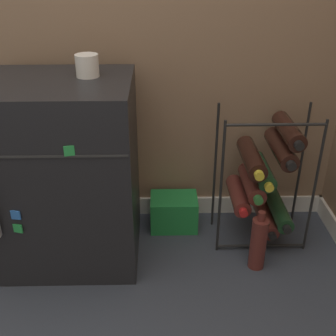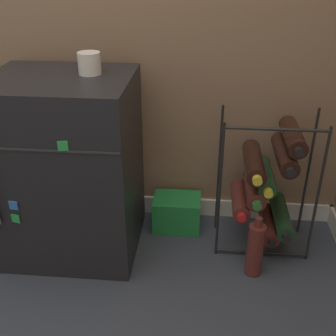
% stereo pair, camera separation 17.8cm
% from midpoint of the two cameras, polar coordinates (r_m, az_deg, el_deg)
% --- Properties ---
extents(ground_plane, '(14.00, 14.00, 0.00)m').
position_cam_midpoint_polar(ground_plane, '(1.72, -2.48, -17.76)').
color(ground_plane, '#333842').
extents(mini_fridge, '(0.57, 0.50, 0.79)m').
position_cam_midpoint_polar(mini_fridge, '(1.81, -10.62, -0.10)').
color(mini_fridge, black).
rests_on(mini_fridge, ground_plane).
extents(wine_rack, '(0.41, 0.32, 0.63)m').
position_cam_midpoint_polar(wine_rack, '(1.88, 15.97, -1.86)').
color(wine_rack, black).
rests_on(wine_rack, ground_plane).
extents(soda_box, '(0.22, 0.16, 0.16)m').
position_cam_midpoint_polar(soda_box, '(2.05, 3.71, -6.09)').
color(soda_box, '#1E7F38').
rests_on(soda_box, ground_plane).
extents(fridge_top_cup, '(0.09, 0.09, 0.08)m').
position_cam_midpoint_polar(fridge_top_cup, '(1.67, -7.55, 13.84)').
color(fridge_top_cup, silver).
rests_on(fridge_top_cup, mini_fridge).
extents(loose_bottle_floor, '(0.07, 0.07, 0.28)m').
position_cam_midpoint_polar(loose_bottle_floor, '(1.81, 14.55, -10.71)').
color(loose_bottle_floor, '#56231E').
rests_on(loose_bottle_floor, ground_plane).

